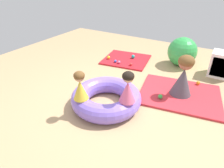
% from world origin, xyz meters
% --- Properties ---
extents(ground_plane, '(8.00, 8.00, 0.00)m').
position_xyz_m(ground_plane, '(0.00, 0.00, 0.00)').
color(ground_plane, tan).
extents(gym_mat_far_left, '(1.31, 1.24, 0.04)m').
position_xyz_m(gym_mat_far_left, '(-0.68, 1.87, 0.02)').
color(gym_mat_far_left, red).
rests_on(gym_mat_far_left, ground).
extents(gym_mat_far_right, '(1.67, 1.44, 0.04)m').
position_xyz_m(gym_mat_far_right, '(1.01, 0.86, 0.02)').
color(gym_mat_far_right, red).
rests_on(gym_mat_far_right, ground).
extents(inflatable_cushion, '(1.24, 1.24, 0.32)m').
position_xyz_m(inflatable_cushion, '(-0.05, -0.14, 0.16)').
color(inflatable_cushion, '#8466E0').
rests_on(inflatable_cushion, ground).
extents(child_in_yellow, '(0.33, 0.33, 0.48)m').
position_xyz_m(child_in_yellow, '(-0.26, -0.56, 0.55)').
color(child_in_yellow, yellow).
rests_on(child_in_yellow, inflatable_cushion).
extents(child_in_pink, '(0.37, 0.37, 0.51)m').
position_xyz_m(child_in_pink, '(0.41, -0.24, 0.57)').
color(child_in_pink, '#E5608E').
rests_on(child_in_pink, inflatable_cushion).
extents(adult_seated, '(0.48, 0.48, 0.79)m').
position_xyz_m(adult_seated, '(1.01, 0.86, 0.43)').
color(adult_seated, '#4C4751').
rests_on(adult_seated, gym_mat_far_right).
extents(play_ball_pink, '(0.08, 0.08, 0.08)m').
position_xyz_m(play_ball_pink, '(-0.70, 1.49, 0.08)').
color(play_ball_pink, pink).
rests_on(play_ball_pink, gym_mat_far_left).
extents(play_ball_teal, '(0.10, 0.10, 0.10)m').
position_xyz_m(play_ball_teal, '(-0.54, 2.00, 0.09)').
color(play_ball_teal, teal).
rests_on(play_ball_teal, gym_mat_far_left).
extents(play_ball_orange, '(0.08, 0.08, 0.08)m').
position_xyz_m(play_ball_orange, '(1.25, 1.41, 0.08)').
color(play_ball_orange, orange).
rests_on(play_ball_orange, gym_mat_far_right).
extents(play_ball_blue, '(0.07, 0.07, 0.07)m').
position_xyz_m(play_ball_blue, '(-0.81, 1.51, 0.08)').
color(play_ball_blue, blue).
rests_on(play_ball_blue, gym_mat_far_left).
extents(play_ball_yellow, '(0.09, 0.09, 0.09)m').
position_xyz_m(play_ball_yellow, '(-1.09, 1.62, 0.08)').
color(play_ball_yellow, yellow).
rests_on(play_ball_yellow, gym_mat_far_left).
extents(play_ball_red, '(0.07, 0.07, 0.07)m').
position_xyz_m(play_ball_red, '(-0.38, 1.54, 0.08)').
color(play_ball_red, red).
rests_on(play_ball_red, gym_mat_far_left).
extents(play_ball_green, '(0.08, 0.08, 0.08)m').
position_xyz_m(play_ball_green, '(0.74, 0.50, 0.08)').
color(play_ball_green, green).
rests_on(play_ball_green, gym_mat_far_right).
extents(exercise_ball_large, '(0.72, 0.72, 0.72)m').
position_xyz_m(exercise_ball_large, '(0.65, 2.32, 0.36)').
color(exercise_ball_large, green).
rests_on(exercise_ball_large, ground).
extents(storage_cube, '(0.44, 0.44, 0.56)m').
position_xyz_m(storage_cube, '(1.56, 2.15, 0.28)').
color(storage_cube, white).
rests_on(storage_cube, ground).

